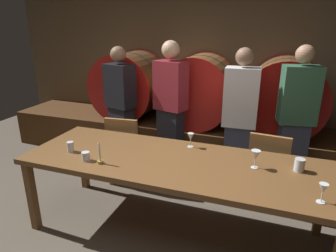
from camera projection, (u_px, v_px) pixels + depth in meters
name	position (u px, v px, depth m)	size (l,w,h in m)	color
back_wall	(211.00, 72.00, 4.58)	(6.64, 0.24, 2.43)	brown
barrel_shelf	(200.00, 141.00, 4.41)	(5.98, 0.90, 0.54)	#4C2D16
wine_barrel_left	(130.00, 85.00, 4.52)	(0.99, 0.79, 0.99)	#513319
wine_barrel_center	(199.00, 91.00, 4.17)	(0.99, 0.79, 0.99)	brown
wine_barrel_right	(285.00, 97.00, 3.81)	(0.99, 0.79, 0.99)	#513319
dining_table	(175.00, 166.00, 2.69)	(2.76, 0.95, 0.76)	brown
chair_left	(126.00, 147.00, 3.65)	(0.44, 0.44, 0.88)	olive
chair_right	(268.00, 167.00, 3.15)	(0.44, 0.44, 0.88)	olive
guest_far_left	(121.00, 108.00, 3.99)	(0.43, 0.34, 1.65)	black
guest_center_left	(171.00, 109.00, 3.75)	(0.43, 0.33, 1.74)	black
guest_center_right	(239.00, 121.00, 3.44)	(0.39, 0.26, 1.68)	#33384C
guest_far_right	(295.00, 123.00, 3.28)	(0.42, 0.31, 1.72)	#33384C
candle_center	(100.00, 157.00, 2.59)	(0.05, 0.05, 0.22)	olive
wine_glass_left	(191.00, 137.00, 2.92)	(0.06, 0.06, 0.14)	silver
wine_glass_center	(256.00, 155.00, 2.49)	(0.08, 0.08, 0.16)	white
wine_glass_right	(323.00, 189.00, 2.01)	(0.06, 0.06, 0.14)	white
cup_left	(70.00, 147.00, 2.83)	(0.06, 0.06, 0.10)	silver
cup_center	(86.00, 156.00, 2.65)	(0.07, 0.07, 0.08)	silver
cup_right	(299.00, 165.00, 2.46)	(0.08, 0.08, 0.11)	silver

